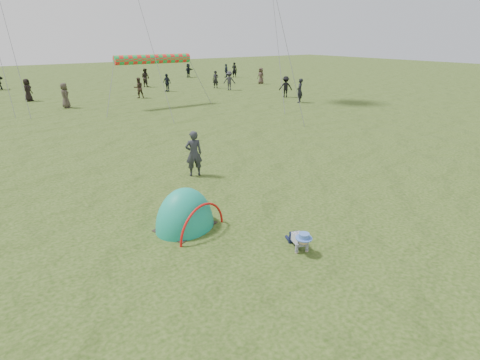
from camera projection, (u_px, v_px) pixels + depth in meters
ground at (297, 238)px, 9.55m from camera, size 140.00×140.00×0.00m
crawling_toddler at (300, 239)px, 8.93m from camera, size 0.71×0.85×0.55m
popup_tent at (185, 227)px, 10.08m from camera, size 2.07×1.89×2.21m
standing_adult at (194, 154)px, 13.49m from camera, size 0.70×0.56×1.68m
crowd_person_0 at (300, 91)px, 28.38m from camera, size 0.77×0.75×1.79m
crowd_person_1 at (145, 78)px, 37.04m from camera, size 0.97×1.07×1.79m
crowd_person_2 at (167, 83)px, 34.07m from camera, size 0.66×1.00×1.58m
crowd_person_3 at (229, 81)px, 34.87m from camera, size 1.26×1.21×1.72m
crowd_person_4 at (28, 90)px, 29.00m from camera, size 0.92×1.00×1.71m
crowd_person_6 at (234, 70)px, 45.78m from camera, size 0.70×0.76×1.75m
crowd_person_7 at (139, 88)px, 30.51m from camera, size 0.83×0.67×1.63m
crowd_person_9 at (286, 87)px, 30.84m from camera, size 1.26×1.14×1.70m
crowd_person_10 at (261, 76)px, 39.39m from camera, size 0.70×0.91×1.65m
crowd_person_11 at (188, 70)px, 45.61m from camera, size 1.53×1.19×1.62m
crowd_person_12 at (216, 79)px, 36.22m from camera, size 0.66×0.72×1.64m
crowd_person_14 at (226, 71)px, 45.52m from camera, size 0.98×0.88×1.60m
crowd_person_16 at (65, 95)px, 26.32m from camera, size 0.56×0.85×1.73m
rainbow_tube_kite at (153, 59)px, 26.13m from camera, size 5.46×0.64×0.64m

